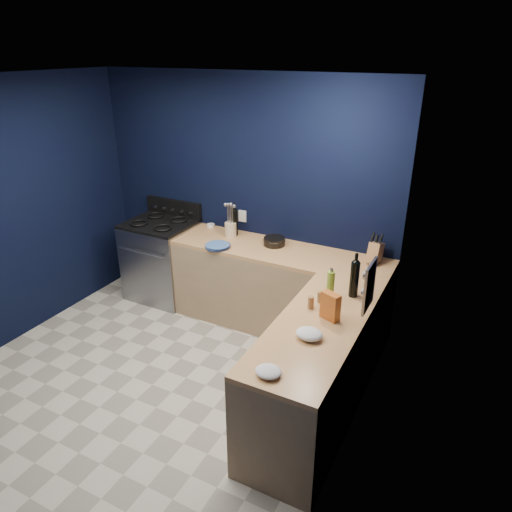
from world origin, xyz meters
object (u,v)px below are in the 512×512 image
Objects in this scene: knife_block at (375,253)px; crouton_bag at (330,306)px; plate_stack at (217,246)px; utensil_crock at (231,229)px; gas_range at (162,261)px.

knife_block is 0.89× the size of crouton_bag.
crouton_bag is at bearing -86.61° from knife_block.
knife_block is at bearing 14.07° from plate_stack.
utensil_crock is (-0.03, 0.34, 0.06)m from plate_stack.
utensil_crock reaches higher than gas_range.
plate_stack is at bearing -160.21° from knife_block.
plate_stack is at bearing -84.12° from utensil_crock.
plate_stack reaches higher than gas_range.
knife_block and crouton_bag have the same top height.
crouton_bag is at bearing -36.45° from utensil_crock.
plate_stack is 1.59m from knife_block.
plate_stack is at bearing -12.92° from gas_range.
crouton_bag is at bearing -22.61° from gas_range.
plate_stack is at bearing 173.65° from crouton_bag.
gas_range is 1.03m from utensil_crock.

